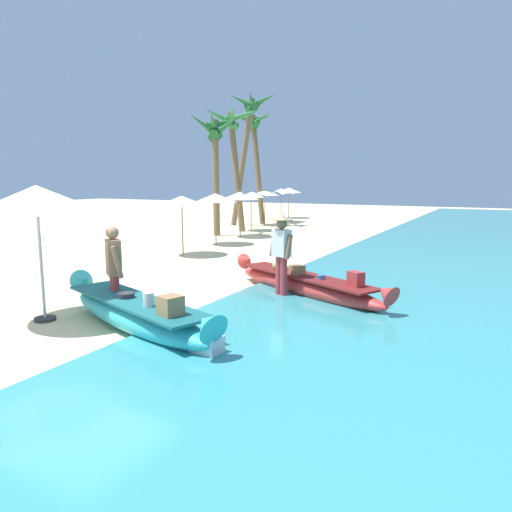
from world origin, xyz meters
TOP-DOWN VIEW (x-y plane):
  - ground_plane at (0.00, 0.00)m, footprint 80.00×80.00m
  - boat_cyan_foreground at (1.28, -0.04)m, footprint 4.17×2.03m
  - boat_red_midground at (2.83, 3.37)m, footprint 4.28×2.51m
  - person_vendor_hatted at (2.48, 2.94)m, footprint 0.58×0.44m
  - person_tourist_customer at (0.49, 0.34)m, footprint 0.56×0.50m
  - patio_umbrella_large at (-0.52, -0.32)m, footprint 2.04×2.04m
  - parasol_row_0 at (-2.74, 6.74)m, footprint 1.60×1.60m
  - parasol_row_1 at (-3.18, 9.42)m, footprint 1.60×1.60m
  - parasol_row_2 at (-3.54, 11.91)m, footprint 1.60×1.60m
  - parasol_row_3 at (-4.33, 14.39)m, footprint 1.60×1.60m
  - parasol_row_4 at (-4.96, 17.11)m, footprint 1.60×1.60m
  - parasol_row_5 at (-5.13, 19.55)m, footprint 1.60×1.60m
  - parasol_row_6 at (-5.84, 22.26)m, footprint 1.60×1.60m
  - palm_tree_tall_inland at (-5.06, 13.96)m, footprint 2.77×2.56m
  - palm_tree_leaning_seaward at (-5.53, 16.48)m, footprint 2.65×2.39m
  - palm_tree_mid_cluster at (-4.76, 11.98)m, footprint 2.47×2.47m
  - palm_tree_far_behind at (-5.97, 17.78)m, footprint 2.44×2.46m
  - cooler_box at (2.96, -0.54)m, footprint 0.43×0.34m

SIDE VIEW (x-z plane):
  - ground_plane at x=0.00m, z-range 0.00..0.00m
  - cooler_box at x=2.96m, z-range 0.00..0.33m
  - boat_red_midground at x=2.83m, z-range -0.11..0.62m
  - boat_cyan_foreground at x=1.28m, z-range -0.11..0.69m
  - person_tourist_customer at x=0.49m, z-range 0.10..1.73m
  - person_vendor_hatted at x=2.48m, z-range 0.14..1.90m
  - parasol_row_0 at x=-2.74m, z-range 0.79..2.70m
  - parasol_row_1 at x=-3.18m, z-range 0.79..2.70m
  - parasol_row_2 at x=-3.54m, z-range 0.79..2.70m
  - parasol_row_3 at x=-4.33m, z-range 0.79..2.70m
  - parasol_row_4 at x=-4.96m, z-range 0.79..2.70m
  - parasol_row_5 at x=-5.13m, z-range 0.79..2.70m
  - parasol_row_6 at x=-5.84m, z-range 0.79..2.70m
  - patio_umbrella_large at x=-0.52m, z-range 0.93..3.25m
  - palm_tree_mid_cluster at x=-4.76m, z-range 1.54..6.77m
  - palm_tree_tall_inland at x=-5.06m, z-range 1.78..7.53m
  - palm_tree_far_behind at x=-5.97m, z-range 1.74..7.88m
  - palm_tree_leaning_seaward at x=-5.53m, z-range 1.87..8.67m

